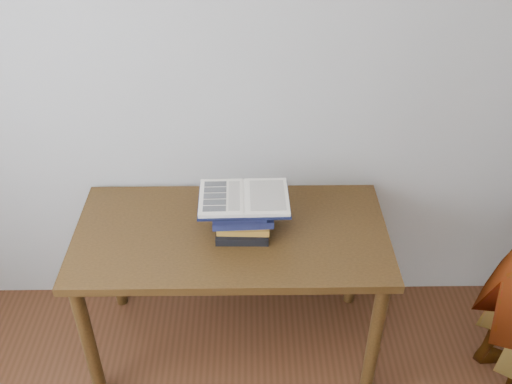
{
  "coord_description": "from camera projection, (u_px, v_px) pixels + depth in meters",
  "views": [
    {
      "loc": [
        0.06,
        -0.5,
        2.31
      ],
      "look_at": [
        0.08,
        1.38,
        0.94
      ],
      "focal_mm": 40.0,
      "sensor_mm": 36.0,
      "label": 1
    }
  ],
  "objects": [
    {
      "name": "room_shell",
      "position": [
        154.0,
        368.0,
        0.82
      ],
      "size": [
        3.54,
        3.54,
        2.62
      ],
      "color": "#ACABA3",
      "rests_on": "ground"
    },
    {
      "name": "desk",
      "position": [
        232.0,
        248.0,
        2.51
      ],
      "size": [
        1.35,
        0.68,
        0.73
      ],
      "color": "#4B2E12",
      "rests_on": "ground"
    },
    {
      "name": "open_book",
      "position": [
        244.0,
        198.0,
        2.37
      ],
      "size": [
        0.38,
        0.27,
        0.03
      ],
      "rotation": [
        0.0,
        0.0,
        0.02
      ],
      "color": "black",
      "rests_on": "book_stack"
    },
    {
      "name": "book_stack",
      "position": [
        241.0,
        218.0,
        2.41
      ],
      "size": [
        0.27,
        0.21,
        0.15
      ],
      "color": "black",
      "rests_on": "desk"
    }
  ]
}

